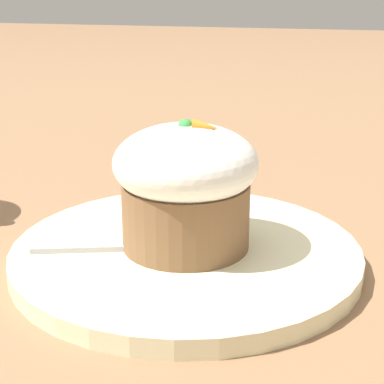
# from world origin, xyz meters

# --- Properties ---
(ground_plane) EXTENTS (4.00, 4.00, 0.00)m
(ground_plane) POSITION_xyz_m (0.00, 0.00, 0.00)
(ground_plane) COLOR #846042
(dessert_plate) EXTENTS (0.24, 0.24, 0.01)m
(dessert_plate) POSITION_xyz_m (0.00, 0.00, 0.01)
(dessert_plate) COLOR beige
(dessert_plate) RESTS_ON ground_plane
(carrot_cake) EXTENTS (0.10, 0.10, 0.09)m
(carrot_cake) POSITION_xyz_m (0.00, 0.00, 0.06)
(carrot_cake) COLOR brown
(carrot_cake) RESTS_ON dessert_plate
(spoon) EXTENTS (0.13, 0.06, 0.01)m
(spoon) POSITION_xyz_m (-0.01, -0.01, 0.02)
(spoon) COLOR #B7B7BC
(spoon) RESTS_ON dessert_plate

